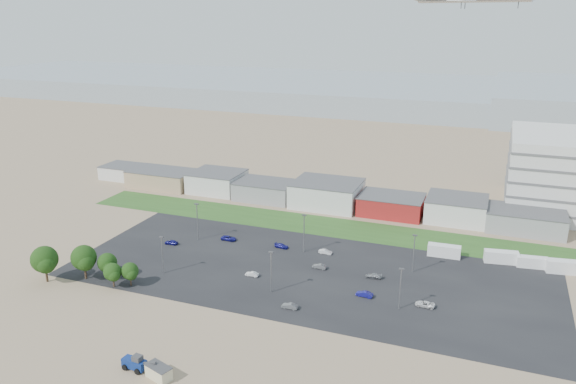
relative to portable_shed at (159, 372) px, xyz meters
The scene contains 33 objects.
ground 30.83m from the portable_shed, 79.41° to the left, with size 700.00×700.00×0.00m, color #8B7458.
parking_lot 51.41m from the portable_shed, 78.03° to the left, with size 120.00×50.00×0.01m, color black.
grass_strip 82.48m from the portable_shed, 86.06° to the left, with size 160.00×16.00×0.02m, color #29501E.
hills_backdrop 348.30m from the portable_shed, 82.47° to the left, with size 700.00×200.00×9.00m, color gray, non-canonical shape.
building_row 101.95m from the portable_shed, 96.39° to the left, with size 170.00×20.00×8.00m, color silver, non-canonical shape.
portable_shed is the anchor object (origin of this frame).
telehandler 5.67m from the portable_shed, behind, with size 7.37×2.46×3.07m, color navy, non-canonical shape.
box_trailer_a 83.06m from the portable_shed, 60.18° to the left, with size 8.49×2.65×3.18m, color silver, non-canonical shape.
box_trailer_b 91.99m from the portable_shed, 52.84° to the left, with size 8.46×2.64×3.17m, color silver, non-canonical shape.
box_trailer_c 96.55m from the portable_shed, 49.26° to the left, with size 7.49×2.34×2.81m, color silver, non-canonical shape.
box_trailer_d 101.10m from the portable_shed, 45.83° to the left, with size 8.73×2.73×3.27m, color silver, non-canonical shape.
tree_far_left 51.78m from the portable_shed, 154.03° to the left, with size 6.85×6.85×10.28m, color black, non-canonical shape.
tree_left 47.56m from the portable_shed, 144.90° to the left, with size 6.53×6.53×9.79m, color black, non-canonical shape.
tree_mid 44.60m from the portable_shed, 138.97° to the left, with size 5.00×5.00×7.51m, color black, non-canonical shape.
tree_right 39.55m from the portable_shed, 138.66° to the left, with size 4.54×4.54×6.81m, color black, non-canonical shape.
tree_near 38.61m from the portable_shed, 133.08° to the left, with size 4.38×4.38×6.57m, color black, non-canonical shape.
lightpole_front_l 43.47m from the portable_shed, 121.85° to the left, with size 1.14×0.47×9.69m, color slate, non-canonical shape.
lightpole_front_m 37.76m from the portable_shed, 80.63° to the left, with size 1.19×0.50×10.14m, color slate, non-canonical shape.
lightpole_front_r 53.34m from the portable_shed, 48.54° to the left, with size 1.13×0.47×9.65m, color slate, non-canonical shape.
lightpole_back_l 64.61m from the portable_shed, 113.53° to the left, with size 1.27×0.53×10.78m, color slate, non-canonical shape.
lightpole_back_m 61.99m from the portable_shed, 84.93° to the left, with size 1.25×0.52×10.66m, color slate, non-canonical shape.
lightpole_back_r 69.17m from the portable_shed, 59.52° to the left, with size 1.17×0.49×9.95m, color slate, non-canonical shape.
parked_car_0 58.90m from the portable_shed, 46.70° to the left, with size 1.99×4.32×1.20m, color silver.
parked_car_1 50.34m from the portable_shed, 57.78° to the left, with size 1.36×3.91×1.29m, color navy.
parked_car_4 43.02m from the portable_shed, 92.01° to the left, with size 1.18×3.38×1.11m, color silver.
parked_car_5 61.50m from the portable_shed, 120.20° to the left, with size 1.51×3.77×1.28m, color navy.
parked_car_6 61.94m from the portable_shed, 91.08° to the left, with size 1.64×4.03×1.17m, color navy.
parked_car_7 54.56m from the portable_shed, 76.55° to the left, with size 1.27×3.65×1.20m, color #595B5E.
parked_car_9 63.95m from the portable_shed, 105.64° to the left, with size 2.06×4.46×1.24m, color navy.
parked_car_10 45.48m from the portable_shed, 133.55° to the left, with size 1.75×4.32×1.25m, color #595B5E.
parked_car_11 63.40m from the portable_shed, 79.69° to the left, with size 1.26×3.62×1.19m, color silver.
parked_car_12 59.06m from the portable_shed, 63.12° to the left, with size 1.60×3.94×1.14m, color #A5A5AA.
parked_car_13 33.95m from the portable_shed, 67.78° to the left, with size 1.29×3.69×1.22m, color #595B5E.
Camera 1 is at (45.99, -101.22, 61.51)m, focal length 35.00 mm.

